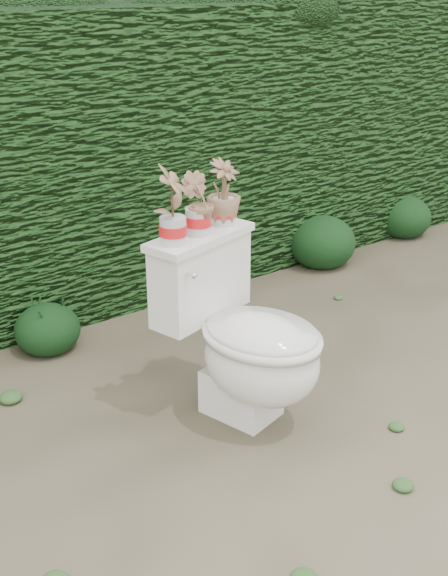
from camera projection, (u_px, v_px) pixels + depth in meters
ground at (241, 404)px, 3.20m from camera, size 60.00×60.00×0.00m
hedge at (72, 157)px, 4.07m from camera, size 8.00×1.00×1.60m
toilet at (246, 341)px, 2.98m from camera, size 0.62×0.77×0.78m
potted_plant_left at (172, 207)px, 2.77m from camera, size 0.19×0.18×0.30m
potted_plant_center at (198, 206)px, 2.89m from camera, size 0.17×0.17×0.24m
potted_plant_right at (223, 194)px, 3.01m from camera, size 0.18×0.18×0.26m
liriope_clump_2 at (47, 324)px, 3.62m from camera, size 0.33×0.33×0.26m
liriope_clump_3 at (216, 278)px, 4.17m from camera, size 0.34×0.34×0.27m
liriope_clump_4 at (322, 238)px, 4.67m from camera, size 0.44×0.44×0.35m
liriope_clump_5 at (404, 213)px, 5.21m from camera, size 0.40×0.40×0.32m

